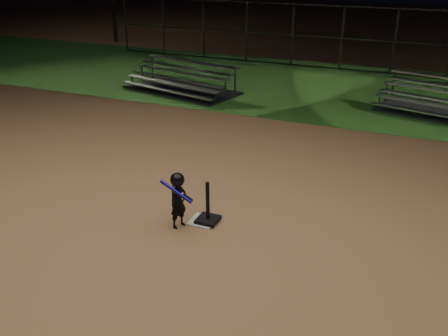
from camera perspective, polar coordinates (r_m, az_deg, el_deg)
ground at (r=8.95m, az=-2.49°, el=-6.24°), size 80.00×80.00×0.00m
grass_strip at (r=17.86m, az=11.38°, el=9.14°), size 60.00×8.00×0.01m
home_plate at (r=8.95m, az=-2.49°, el=-6.17°), size 0.45×0.45×0.02m
batting_tee at (r=8.85m, az=-1.88°, el=-5.36°), size 0.38×0.38×0.77m
child_batter at (r=8.57m, az=-5.35°, el=-3.55°), size 0.56×0.44×1.04m
bleacher_left at (r=17.08m, az=-5.01°, el=9.49°), size 4.18×2.70×0.94m
backstop_fence at (r=20.49m, az=13.52°, el=14.44°), size 20.08×0.08×2.50m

